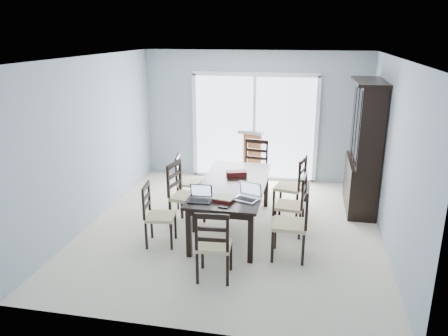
# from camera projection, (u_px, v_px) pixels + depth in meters

# --- Properties ---
(floor) EXTENTS (5.00, 5.00, 0.00)m
(floor) POSITION_uv_depth(u_px,v_px,m) (232.00, 228.00, 6.84)
(floor) COLOR beige
(floor) RESTS_ON ground
(ceiling) EXTENTS (5.00, 5.00, 0.00)m
(ceiling) POSITION_uv_depth(u_px,v_px,m) (233.00, 57.00, 6.06)
(ceiling) COLOR white
(ceiling) RESTS_ON back_wall
(back_wall) EXTENTS (4.50, 0.02, 2.60)m
(back_wall) POSITION_uv_depth(u_px,v_px,m) (255.00, 117.00, 8.79)
(back_wall) COLOR #92A1AE
(back_wall) RESTS_ON floor
(wall_left) EXTENTS (0.02, 5.00, 2.60)m
(wall_left) POSITION_uv_depth(u_px,v_px,m) (92.00, 141.00, 6.87)
(wall_left) COLOR #92A1AE
(wall_left) RESTS_ON floor
(wall_right) EXTENTS (0.02, 5.00, 2.60)m
(wall_right) POSITION_uv_depth(u_px,v_px,m) (393.00, 156.00, 6.04)
(wall_right) COLOR #92A1AE
(wall_right) RESTS_ON floor
(balcony) EXTENTS (4.50, 2.00, 0.10)m
(balcony) POSITION_uv_depth(u_px,v_px,m) (259.00, 166.00, 10.13)
(balcony) COLOR gray
(balcony) RESTS_ON ground
(railing) EXTENTS (4.50, 0.06, 1.10)m
(railing) POSITION_uv_depth(u_px,v_px,m) (264.00, 132.00, 10.89)
(railing) COLOR #99999E
(railing) RESTS_ON balcony
(dining_table) EXTENTS (1.00, 2.20, 0.75)m
(dining_table) POSITION_uv_depth(u_px,v_px,m) (233.00, 188.00, 6.64)
(dining_table) COLOR black
(dining_table) RESTS_ON floor
(china_hutch) EXTENTS (0.50, 1.38, 2.20)m
(china_hutch) POSITION_uv_depth(u_px,v_px,m) (364.00, 148.00, 7.32)
(china_hutch) COLOR black
(china_hutch) RESTS_ON floor
(sliding_door) EXTENTS (2.52, 0.05, 2.18)m
(sliding_door) POSITION_uv_depth(u_px,v_px,m) (254.00, 127.00, 8.83)
(sliding_door) COLOR silver
(sliding_door) RESTS_ON floor
(chair_left_near) EXTENTS (0.46, 0.44, 1.05)m
(chair_left_near) POSITION_uv_depth(u_px,v_px,m) (154.00, 208.00, 6.18)
(chair_left_near) COLOR black
(chair_left_near) RESTS_ON floor
(chair_left_mid) EXTENTS (0.53, 0.51, 1.18)m
(chair_left_mid) POSITION_uv_depth(u_px,v_px,m) (181.00, 187.00, 6.80)
(chair_left_mid) COLOR black
(chair_left_mid) RESTS_ON floor
(chair_left_far) EXTENTS (0.47, 0.46, 1.06)m
(chair_left_far) POSITION_uv_depth(u_px,v_px,m) (184.00, 175.00, 7.56)
(chair_left_far) COLOR black
(chair_left_far) RESTS_ON floor
(chair_right_near) EXTENTS (0.46, 0.44, 1.18)m
(chair_right_near) POSITION_uv_depth(u_px,v_px,m) (298.00, 215.00, 5.77)
(chair_right_near) COLOR black
(chair_right_near) RESTS_ON floor
(chair_right_mid) EXTENTS (0.46, 0.45, 1.08)m
(chair_right_mid) POSITION_uv_depth(u_px,v_px,m) (296.00, 198.00, 6.49)
(chair_right_mid) COLOR black
(chair_right_mid) RESTS_ON floor
(chair_right_far) EXTENTS (0.53, 0.52, 1.15)m
(chair_right_far) POSITION_uv_depth(u_px,v_px,m) (295.00, 180.00, 7.17)
(chair_right_far) COLOR black
(chair_right_far) RESTS_ON floor
(chair_end_near) EXTENTS (0.44, 0.45, 1.09)m
(chair_end_near) POSITION_uv_depth(u_px,v_px,m) (213.00, 238.00, 5.23)
(chair_end_near) COLOR black
(chair_end_near) RESTS_ON floor
(chair_end_far) EXTENTS (0.51, 0.53, 1.18)m
(chair_end_far) POSITION_uv_depth(u_px,v_px,m) (255.00, 162.00, 8.12)
(chair_end_far) COLOR black
(chair_end_far) RESTS_ON floor
(laptop_dark) EXTENTS (0.31, 0.23, 0.21)m
(laptop_dark) POSITION_uv_depth(u_px,v_px,m) (199.00, 198.00, 5.88)
(laptop_dark) COLOR black
(laptop_dark) RESTS_ON dining_table
(laptop_silver) EXTENTS (0.39, 0.33, 0.23)m
(laptop_silver) POSITION_uv_depth(u_px,v_px,m) (246.00, 196.00, 5.93)
(laptop_silver) COLOR #BBBBBD
(laptop_silver) RESTS_ON dining_table
(book_stack) EXTENTS (0.31, 0.26, 0.05)m
(book_stack) POSITION_uv_depth(u_px,v_px,m) (223.00, 199.00, 5.93)
(book_stack) COLOR maroon
(book_stack) RESTS_ON dining_table
(cell_phone) EXTENTS (0.13, 0.07, 0.01)m
(cell_phone) POSITION_uv_depth(u_px,v_px,m) (223.00, 207.00, 5.69)
(cell_phone) COLOR black
(cell_phone) RESTS_ON dining_table
(game_box) EXTENTS (0.35, 0.24, 0.08)m
(game_box) POSITION_uv_depth(u_px,v_px,m) (237.00, 174.00, 6.92)
(game_box) COLOR #4E100F
(game_box) RESTS_ON dining_table
(hot_tub) EXTENTS (2.27, 2.12, 1.01)m
(hot_tub) POSITION_uv_depth(u_px,v_px,m) (233.00, 143.00, 9.99)
(hot_tub) COLOR brown
(hot_tub) RESTS_ON balcony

